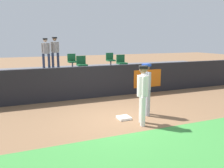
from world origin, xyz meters
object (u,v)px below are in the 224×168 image
object	(u,v)px
seat_back_right	(110,59)
seat_front_right	(121,62)
spectator_hooded	(55,50)
seat_front_center	(82,63)
player_runner_visitor	(146,86)
spectator_capped	(46,51)
seat_back_center	(72,60)
first_base	(124,118)
player_fielder_home	(143,91)

from	to	relation	value
seat_back_right	seat_front_right	bearing A→B (deg)	-93.47
spectator_hooded	seat_front_center	bearing A→B (deg)	96.94
seat_front_center	player_runner_visitor	bearing A→B (deg)	-77.84
player_runner_visitor	spectator_capped	distance (m)	7.60
seat_back_center	seat_front_center	size ratio (longest dim) A/B	1.00
seat_back_center	spectator_capped	xyz separation A→B (m)	(-1.29, 0.86, 0.51)
player_runner_visitor	seat_back_center	bearing A→B (deg)	-171.05
seat_front_center	seat_back_right	bearing A→B (deg)	38.39
seat_back_center	spectator_capped	bearing A→B (deg)	146.25
seat_front_right	seat_front_center	size ratio (longest dim) A/B	1.00
seat_front_right	spectator_hooded	world-z (taller)	spectator_hooded
first_base	spectator_capped	size ratio (longest dim) A/B	0.24
seat_front_right	seat_back_center	bearing A→B (deg)	140.84
seat_front_center	spectator_capped	bearing A→B (deg)	116.69
spectator_hooded	seat_back_right	bearing A→B (deg)	152.79
seat_back_center	spectator_hooded	xyz separation A→B (m)	(-0.74, 1.03, 0.55)
player_runner_visitor	seat_front_right	size ratio (longest dim) A/B	2.11
player_fielder_home	spectator_hooded	distance (m)	8.26
first_base	player_runner_visitor	xyz separation A→B (m)	(0.89, 0.14, 0.99)
player_fielder_home	player_runner_visitor	world-z (taller)	player_fielder_home
first_base	player_runner_visitor	distance (m)	1.34
player_fielder_home	seat_back_right	distance (m)	7.35
first_base	spectator_capped	bearing A→B (deg)	100.99
first_base	seat_front_right	distance (m)	5.28
first_base	seat_back_center	bearing A→B (deg)	91.15
spectator_capped	seat_back_right	bearing A→B (deg)	-175.49
first_base	spectator_hooded	bearing A→B (deg)	96.63
spectator_capped	first_base	bearing A→B (deg)	118.94
player_fielder_home	player_runner_visitor	size ratio (longest dim) A/B	1.02
seat_front_right	seat_back_center	world-z (taller)	same
player_fielder_home	spectator_hooded	bearing A→B (deg)	-149.55
seat_front_center	first_base	bearing A→B (deg)	-88.98
player_fielder_home	spectator_capped	size ratio (longest dim) A/B	1.07
player_runner_visitor	seat_front_center	bearing A→B (deg)	-168.07
seat_back_right	spectator_capped	world-z (taller)	spectator_capped
player_fielder_home	spectator_hooded	world-z (taller)	spectator_hooded
player_fielder_home	seat_front_right	world-z (taller)	player_fielder_home
first_base	seat_back_right	world-z (taller)	seat_back_right
seat_back_center	player_fielder_home	bearing A→B (deg)	-86.37
spectator_capped	player_fielder_home	bearing A→B (deg)	120.29
seat_back_right	first_base	bearing A→B (deg)	-108.72
seat_front_center	spectator_capped	distance (m)	3.02
seat_front_center	spectator_capped	size ratio (longest dim) A/B	0.49
seat_front_right	seat_front_center	bearing A→B (deg)	180.00
first_base	spectator_hooded	xyz separation A→B (m)	(-0.87, 7.49, 1.91)
seat_back_center	seat_front_center	distance (m)	1.80
player_fielder_home	player_runner_visitor	bearing A→B (deg)	165.69
seat_front_right	seat_front_center	xyz separation A→B (m)	(-2.16, 0.00, 0.00)
first_base	seat_front_right	bearing A→B (deg)	65.94
player_fielder_home	seat_front_center	size ratio (longest dim) A/B	2.16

